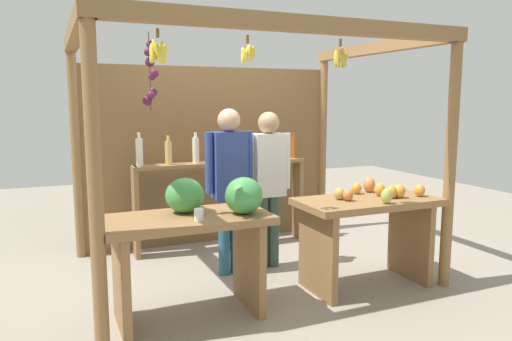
{
  "coord_description": "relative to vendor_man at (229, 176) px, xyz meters",
  "views": [
    {
      "loc": [
        -1.77,
        -4.34,
        1.69
      ],
      "look_at": [
        0.0,
        -0.22,
        1.04
      ],
      "focal_mm": 33.91,
      "sensor_mm": 36.0,
      "label": 1
    }
  ],
  "objects": [
    {
      "name": "vendor_woman",
      "position": [
        0.43,
        0.03,
        -0.02
      ],
      "size": [
        0.48,
        0.21,
        1.58
      ],
      "rotation": [
        0.0,
        0.0,
        -0.05
      ],
      "color": "#385147",
      "rests_on": "ground"
    },
    {
      "name": "market_stall",
      "position": [
        0.19,
        0.53,
        0.4
      ],
      "size": [
        3.15,
        2.31,
        2.31
      ],
      "color": "olive",
      "rests_on": "ground"
    },
    {
      "name": "bottle_shelf_unit",
      "position": [
        0.21,
        0.86,
        -0.16
      ],
      "size": [
        2.02,
        0.22,
        1.36
      ],
      "color": "olive",
      "rests_on": "ground"
    },
    {
      "name": "fruit_counter_right",
      "position": [
        1.04,
        -0.78,
        -0.37
      ],
      "size": [
        1.27,
        0.64,
        0.96
      ],
      "color": "olive",
      "rests_on": "ground"
    },
    {
      "name": "vendor_man",
      "position": [
        0.0,
        0.0,
        0.0
      ],
      "size": [
        0.48,
        0.22,
        1.62
      ],
      "rotation": [
        0.0,
        0.0,
        -0.0
      ],
      "color": "#265A7A",
      "rests_on": "ground"
    },
    {
      "name": "ground_plane",
      "position": [
        0.2,
        0.04,
        -0.97
      ],
      "size": [
        12.0,
        12.0,
        0.0
      ],
      "primitive_type": "plane",
      "color": "gray",
      "rests_on": "ground"
    },
    {
      "name": "fruit_counter_left",
      "position": [
        -0.56,
        -0.79,
        -0.27
      ],
      "size": [
        1.27,
        0.64,
        1.1
      ],
      "color": "olive",
      "rests_on": "ground"
    }
  ]
}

